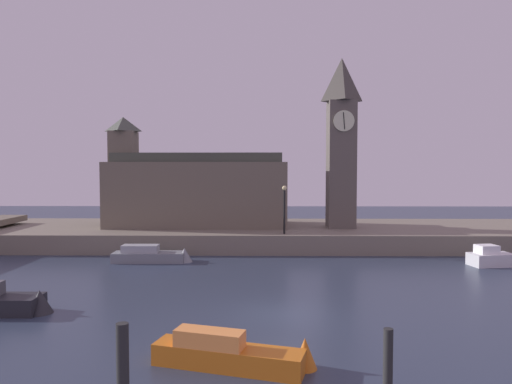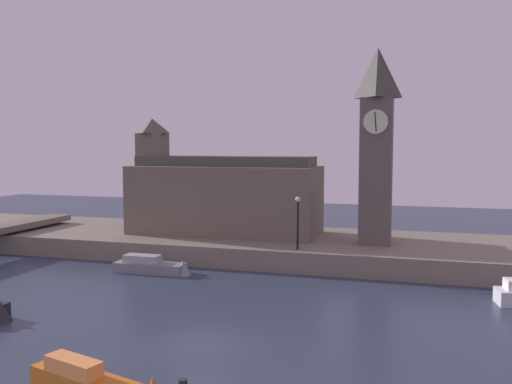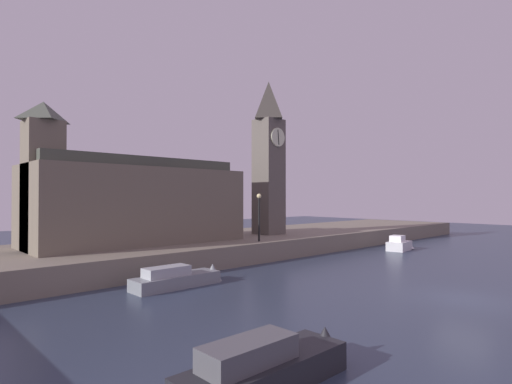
# 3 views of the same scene
# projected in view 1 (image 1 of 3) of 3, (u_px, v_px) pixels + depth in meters

# --- Properties ---
(ground_plane) EXTENTS (120.00, 120.00, 0.00)m
(ground_plane) POSITION_uv_depth(u_px,v_px,m) (279.00, 314.00, 20.85)
(ground_plane) COLOR #2D384C
(far_embankment) EXTENTS (70.00, 12.00, 1.50)m
(far_embankment) POSITION_uv_depth(u_px,v_px,m) (271.00, 235.00, 40.78)
(far_embankment) COLOR slate
(far_embankment) RESTS_ON ground
(clock_tower) EXTENTS (2.47, 2.51, 14.18)m
(clock_tower) POSITION_uv_depth(u_px,v_px,m) (341.00, 140.00, 39.31)
(clock_tower) COLOR #5B544C
(clock_tower) RESTS_ON far_embankment
(parliament_hall) EXTENTS (15.38, 6.24, 9.48)m
(parliament_hall) POSITION_uv_depth(u_px,v_px,m) (193.00, 190.00, 41.16)
(parliament_hall) COLOR #6B6051
(parliament_hall) RESTS_ON far_embankment
(streetlamp) EXTENTS (0.36, 0.36, 3.68)m
(streetlamp) POSITION_uv_depth(u_px,v_px,m) (284.00, 204.00, 35.75)
(streetlamp) COLOR black
(streetlamp) RESTS_ON far_embankment
(mooring_post_left) EXTENTS (0.34, 0.34, 2.38)m
(mooring_post_left) POSITION_uv_depth(u_px,v_px,m) (123.00, 367.00, 12.49)
(mooring_post_left) COLOR #282828
(mooring_post_left) RESTS_ON ground
(mooring_post_right) EXTENTS (0.27, 0.27, 2.08)m
(mooring_post_right) POSITION_uv_depth(u_px,v_px,m) (388.00, 366.00, 12.95)
(mooring_post_right) COLOR #282828
(mooring_post_right) RESTS_ON ground
(boat_patrol_orange) EXTENTS (5.65, 2.40, 1.49)m
(boat_patrol_orange) POSITION_uv_depth(u_px,v_px,m) (241.00, 354.00, 15.22)
(boat_patrol_orange) COLOR orange
(boat_patrol_orange) RESTS_ON ground
(boat_ferry_white) EXTENTS (3.70, 1.94, 1.40)m
(boat_ferry_white) POSITION_uv_depth(u_px,v_px,m) (496.00, 258.00, 31.28)
(boat_ferry_white) COLOR silver
(boat_ferry_white) RESTS_ON ground
(boat_cruiser_grey) EXTENTS (5.66, 1.60, 1.43)m
(boat_cruiser_grey) POSITION_uv_depth(u_px,v_px,m) (157.00, 256.00, 32.57)
(boat_cruiser_grey) COLOR gray
(boat_cruiser_grey) RESTS_ON ground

